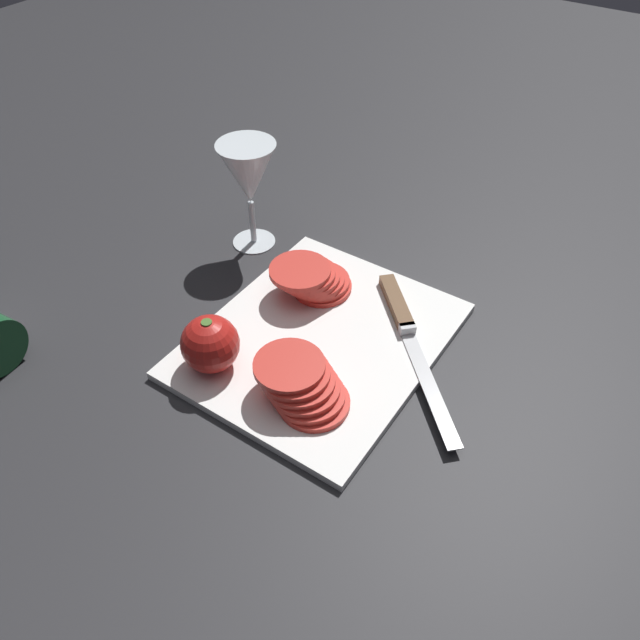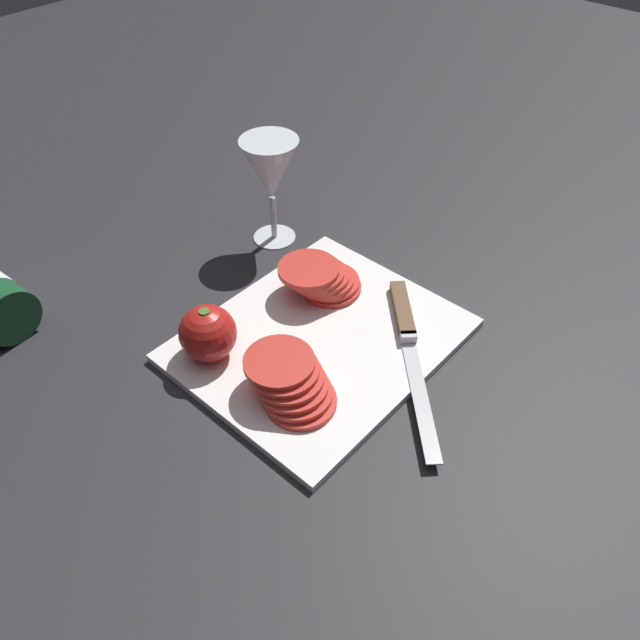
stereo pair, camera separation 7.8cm
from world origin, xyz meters
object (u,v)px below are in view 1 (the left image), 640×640
(knife, at_px, (402,318))
(tomato_slice_stack_far, at_px, (312,278))
(tomato_slice_stack_near, at_px, (302,384))
(whole_tomato, at_px, (210,344))
(wine_glass, at_px, (248,177))

(knife, xyz_separation_m, tomato_slice_stack_far, (0.02, -0.13, 0.02))
(knife, bearing_deg, tomato_slice_stack_near, -55.76)
(whole_tomato, relative_size, tomato_slice_stack_near, 0.61)
(wine_glass, distance_m, whole_tomato, 0.28)
(tomato_slice_stack_near, height_order, tomato_slice_stack_far, same)
(wine_glass, distance_m, knife, 0.30)
(tomato_slice_stack_near, bearing_deg, knife, 168.91)
(wine_glass, xyz_separation_m, tomato_slice_stack_far, (0.06, 0.15, -0.08))
(tomato_slice_stack_far, bearing_deg, tomato_slice_stack_near, 30.87)
(wine_glass, height_order, knife, wine_glass)
(whole_tomato, distance_m, tomato_slice_stack_far, 0.18)
(knife, bearing_deg, wine_glass, -142.96)
(knife, distance_m, tomato_slice_stack_far, 0.14)
(whole_tomato, relative_size, tomato_slice_stack_far, 0.63)
(knife, xyz_separation_m, tomato_slice_stack_near, (0.18, -0.04, 0.02))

